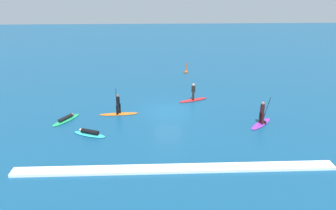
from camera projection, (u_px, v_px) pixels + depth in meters
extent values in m
plane|color=navy|center=(168.00, 110.00, 29.93)|extent=(120.00, 120.00, 0.00)
ellipsoid|color=red|center=(193.00, 100.00, 32.30)|extent=(2.96, 1.82, 0.11)
cylinder|color=black|center=(193.00, 95.00, 32.32)|extent=(0.27, 0.27, 0.76)
cylinder|color=black|center=(193.00, 96.00, 31.98)|extent=(0.27, 0.27, 0.76)
cylinder|color=black|center=(193.00, 89.00, 31.92)|extent=(0.47, 0.47, 0.57)
sphere|color=tan|center=(194.00, 85.00, 31.77)|extent=(0.34, 0.34, 0.26)
ellipsoid|color=#33C6CC|center=(90.00, 134.00, 25.22)|extent=(2.69, 1.72, 0.11)
cylinder|color=black|center=(90.00, 132.00, 25.12)|extent=(1.41, 0.87, 0.34)
sphere|color=beige|center=(81.00, 130.00, 25.39)|extent=(0.30, 0.30, 0.23)
ellipsoid|color=orange|center=(119.00, 114.00, 29.03)|extent=(3.33, 0.90, 0.07)
cylinder|color=black|center=(120.00, 108.00, 29.04)|extent=(0.21, 0.21, 0.83)
cylinder|color=black|center=(117.00, 110.00, 28.71)|extent=(0.21, 0.21, 0.83)
cylinder|color=black|center=(118.00, 101.00, 28.61)|extent=(0.32, 0.32, 0.66)
sphere|color=brown|center=(118.00, 96.00, 28.46)|extent=(0.24, 0.24, 0.23)
cylinder|color=black|center=(116.00, 101.00, 28.86)|extent=(0.06, 0.24, 2.11)
cube|color=black|center=(117.00, 112.00, 29.21)|extent=(0.08, 0.20, 0.32)
ellipsoid|color=purple|center=(261.00, 124.00, 27.05)|extent=(2.52, 2.65, 0.10)
cylinder|color=#381414|center=(263.00, 119.00, 26.74)|extent=(0.29, 0.29, 0.89)
cylinder|color=#381414|center=(260.00, 117.00, 27.01)|extent=(0.29, 0.29, 0.89)
cylinder|color=#381414|center=(262.00, 109.00, 26.60)|extent=(0.47, 0.47, 0.69)
sphere|color=#A37556|center=(263.00, 103.00, 26.44)|extent=(0.34, 0.34, 0.24)
cylinder|color=black|center=(266.00, 110.00, 26.58)|extent=(0.41, 0.39, 2.23)
cube|color=black|center=(265.00, 123.00, 26.96)|extent=(0.19, 0.18, 0.32)
ellipsoid|color=#23B266|center=(66.00, 120.00, 27.79)|extent=(2.11, 2.94, 0.10)
cylinder|color=black|center=(65.00, 118.00, 27.67)|extent=(0.96, 1.37, 0.29)
sphere|color=brown|center=(72.00, 114.00, 28.36)|extent=(0.33, 0.33, 0.24)
sphere|color=#E55119|center=(186.00, 72.00, 41.57)|extent=(0.46, 0.46, 0.46)
cylinder|color=#E55119|center=(186.00, 68.00, 41.40)|extent=(0.14, 0.14, 1.24)
cube|color=white|center=(175.00, 169.00, 20.62)|extent=(19.54, 0.90, 0.18)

